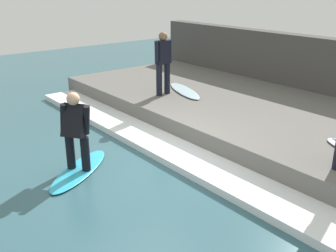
{
  "coord_description": "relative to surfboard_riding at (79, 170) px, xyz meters",
  "views": [
    {
      "loc": [
        -3.94,
        -5.52,
        3.33
      ],
      "look_at": [
        0.52,
        0.0,
        0.7
      ],
      "focal_mm": 42.0,
      "sensor_mm": 36.0,
      "label": 1
    }
  ],
  "objects": [
    {
      "name": "back_wall",
      "position": [
        6.95,
        -0.61,
        0.93
      ],
      "size": [
        0.5,
        12.28,
        1.93
      ],
      "primitive_type": "cube",
      "color": "#474442",
      "rests_on": "ground_plane"
    },
    {
      "name": "surfer_riding",
      "position": [
        0.0,
        -0.0,
        0.84
      ],
      "size": [
        0.59,
        0.58,
        1.46
      ],
      "color": "black",
      "rests_on": "surfboard_riding"
    },
    {
      "name": "concrete_ledge",
      "position": [
        4.5,
        -0.61,
        0.22
      ],
      "size": [
        4.4,
        11.69,
        0.49
      ],
      "primitive_type": "cube",
      "color": "#66635E",
      "rests_on": "ground_plane"
    },
    {
      "name": "surfboard_riding",
      "position": [
        0.0,
        0.0,
        0.0
      ],
      "size": [
        1.83,
        1.52,
        0.06
      ],
      "color": "#2DADD1",
      "rests_on": "ground_plane"
    },
    {
      "name": "surfboard_waiting_far",
      "position": [
        4.02,
        1.64,
        0.49
      ],
      "size": [
        1.05,
        1.85,
        0.06
      ],
      "color": "silver",
      "rests_on": "concrete_ledge"
    },
    {
      "name": "surfer_waiting_far",
      "position": [
        3.41,
        1.8,
        1.38
      ],
      "size": [
        0.55,
        0.28,
        1.63
      ],
      "color": "black",
      "rests_on": "concrete_ledge"
    },
    {
      "name": "wave_foam_crest",
      "position": [
        1.84,
        -0.61,
        0.04
      ],
      "size": [
        0.92,
        11.11,
        0.14
      ],
      "primitive_type": "cube",
      "color": "white",
      "rests_on": "ground_plane"
    },
    {
      "name": "ground_plane",
      "position": [
        1.11,
        -0.61,
        -0.03
      ],
      "size": [
        28.0,
        28.0,
        0.0
      ],
      "primitive_type": "plane",
      "color": "#335B66"
    }
  ]
}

